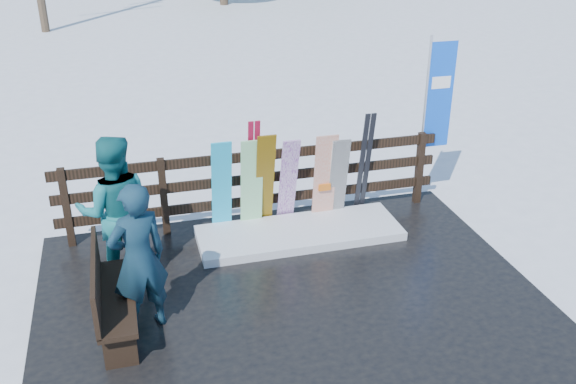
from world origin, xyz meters
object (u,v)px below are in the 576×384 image
object	(u,v)px
snowboard_1	(252,185)
snowboard_0	(222,187)
person_front	(138,259)
rental_flag	(436,102)
person_back	(115,211)
snowboard_5	(325,178)
snowboard_3	(288,182)
snowboard_4	(338,179)
snowboard_2	(265,181)
bench	(108,293)

from	to	relation	value
snowboard_1	snowboard_0	bearing A→B (deg)	180.00
snowboard_0	person_front	xyz separation A→B (m)	(-1.22, -1.91, 0.16)
rental_flag	person_back	xyz separation A→B (m)	(-4.73, -1.09, -0.65)
person_back	snowboard_5	bearing A→B (deg)	-162.19
person_front	rental_flag	bearing A→B (deg)	-175.09
person_front	person_back	xyz separation A→B (m)	(-0.21, 1.09, 0.07)
snowboard_3	person_front	xyz separation A→B (m)	(-2.18, -1.91, 0.19)
snowboard_1	snowboard_3	world-z (taller)	snowboard_1
person_front	snowboard_0	bearing A→B (deg)	-143.44
snowboard_0	snowboard_4	size ratio (longest dim) A/B	1.13
snowboard_0	snowboard_1	distance (m)	0.43
snowboard_3	snowboard_1	bearing A→B (deg)	-180.00
snowboard_2	person_back	xyz separation A→B (m)	(-2.04, -0.82, 0.21)
snowboard_2	person_front	bearing A→B (deg)	-133.96
snowboard_5	rental_flag	xyz separation A→B (m)	(1.80, 0.27, 0.92)
bench	snowboard_5	world-z (taller)	snowboard_5
snowboard_2	snowboard_3	bearing A→B (deg)	0.00
snowboard_4	person_back	size ratio (longest dim) A/B	0.68
bench	rental_flag	size ratio (longest dim) A/B	0.58
snowboard_0	rental_flag	size ratio (longest dim) A/B	0.57
snowboard_5	rental_flag	bearing A→B (deg)	8.53
snowboard_2	rental_flag	world-z (taller)	rental_flag
snowboard_1	person_front	xyz separation A→B (m)	(-1.65, -1.91, 0.18)
snowboard_2	person_front	size ratio (longest dim) A/B	0.87
snowboard_0	snowboard_2	size ratio (longest dim) A/B	0.96
snowboard_0	rental_flag	bearing A→B (deg)	4.67
bench	snowboard_2	xyz separation A→B (m)	(2.19, 1.92, 0.23)
snowboard_1	rental_flag	distance (m)	3.03
bench	snowboard_0	world-z (taller)	snowboard_0
snowboard_5	person_back	world-z (taller)	person_back
bench	rental_flag	xyz separation A→B (m)	(4.88, 2.19, 1.09)
bench	snowboard_3	xyz separation A→B (m)	(2.54, 1.92, 0.18)
person_front	snowboard_2	bearing A→B (deg)	-154.73
snowboard_4	snowboard_5	size ratio (longest dim) A/B	0.95
snowboard_0	snowboard_2	bearing A→B (deg)	-0.00
snowboard_3	person_back	distance (m)	2.53
snowboard_3	person_back	size ratio (longest dim) A/B	0.76
rental_flag	snowboard_2	bearing A→B (deg)	-174.26
bench	person_front	world-z (taller)	person_front
snowboard_0	person_front	bearing A→B (deg)	-122.66
snowboard_4	rental_flag	bearing A→B (deg)	9.63
snowboard_1	snowboard_2	bearing A→B (deg)	-0.00
snowboard_4	snowboard_5	bearing A→B (deg)	-180.00
person_front	snowboard_3	bearing A→B (deg)	-159.60
bench	snowboard_4	bearing A→B (deg)	30.26
snowboard_5	rental_flag	distance (m)	2.04
snowboard_5	person_back	distance (m)	3.05
bench	snowboard_3	world-z (taller)	snowboard_3
snowboard_5	person_front	distance (m)	3.33
bench	snowboard_4	world-z (taller)	snowboard_4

